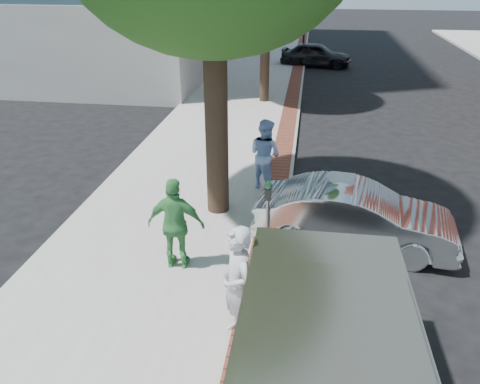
% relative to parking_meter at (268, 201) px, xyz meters
% --- Properties ---
extents(ground, '(120.00, 120.00, 0.00)m').
position_rel_parking_meter_xyz_m(ground, '(-0.72, -0.42, -1.21)').
color(ground, black).
rests_on(ground, ground).
extents(sidewalk, '(5.00, 60.00, 0.15)m').
position_rel_parking_meter_xyz_m(sidewalk, '(-2.22, 7.58, -1.13)').
color(sidewalk, '#9E9991').
rests_on(sidewalk, ground).
extents(brick_strip, '(0.60, 60.00, 0.01)m').
position_rel_parking_meter_xyz_m(brick_strip, '(-0.02, 7.58, -1.05)').
color(brick_strip, brown).
rests_on(brick_strip, sidewalk).
extents(curb, '(0.10, 60.00, 0.15)m').
position_rel_parking_meter_xyz_m(curb, '(0.33, 7.58, -1.13)').
color(curb, gray).
rests_on(curb, ground).
extents(office_base, '(18.20, 22.20, 4.00)m').
position_rel_parking_meter_xyz_m(office_base, '(-13.72, 21.58, 0.79)').
color(office_base, gray).
rests_on(office_base, ground).
extents(signal_near, '(0.70, 0.15, 3.80)m').
position_rel_parking_meter_xyz_m(signal_near, '(0.18, 21.58, 1.05)').
color(signal_near, black).
rests_on(signal_near, ground).
extents(parking_meter, '(0.12, 0.32, 1.47)m').
position_rel_parking_meter_xyz_m(parking_meter, '(0.00, 0.00, 0.00)').
color(parking_meter, gray).
rests_on(parking_meter, sidewalk).
extents(person_gray, '(0.77, 0.86, 1.98)m').
position_rel_parking_meter_xyz_m(person_gray, '(-0.21, -2.71, -0.06)').
color(person_gray, silver).
rests_on(person_gray, sidewalk).
extents(person_officer, '(1.15, 1.11, 1.87)m').
position_rel_parking_meter_xyz_m(person_officer, '(-0.34, 2.88, -0.12)').
color(person_officer, '#97B5EA').
rests_on(person_officer, sidewalk).
extents(person_green, '(1.10, 0.46, 1.87)m').
position_rel_parking_meter_xyz_m(person_green, '(-1.65, -0.97, -0.12)').
color(person_green, '#44964D').
rests_on(person_green, sidewalk).
extents(sedan_silver, '(4.34, 1.96, 1.38)m').
position_rel_parking_meter_xyz_m(sedan_silver, '(1.81, 0.55, -0.51)').
color(sedan_silver, silver).
rests_on(sedan_silver, ground).
extents(bg_car, '(4.23, 2.06, 1.39)m').
position_rel_parking_meter_xyz_m(bg_car, '(0.98, 20.14, -0.51)').
color(bg_car, black).
rests_on(bg_car, ground).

